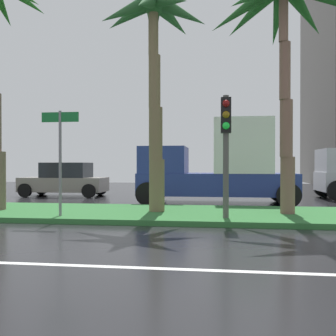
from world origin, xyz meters
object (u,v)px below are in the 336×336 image
(car_in_traffic_second, at_px, (65,180))
(box_truck_lead, at_px, (218,166))
(palm_tree_centre, at_px, (154,32))
(street_name_sign, at_px, (60,148))
(traffic_signal_median_right, at_px, (226,133))
(palm_tree_centre_right, at_px, (284,12))

(car_in_traffic_second, xyz_separation_m, box_truck_lead, (7.84, -2.75, 0.72))
(palm_tree_centre, distance_m, street_name_sign, 4.67)
(palm_tree_centre, relative_size, traffic_signal_median_right, 2.10)
(traffic_signal_median_right, bearing_deg, box_truck_lead, 92.27)
(palm_tree_centre_right, xyz_separation_m, car_in_traffic_second, (-9.75, 7.10, -5.29))
(palm_tree_centre_right, bearing_deg, street_name_sign, -169.18)
(palm_tree_centre_right, bearing_deg, traffic_signal_median_right, -148.73)
(traffic_signal_median_right, xyz_separation_m, box_truck_lead, (-0.21, 5.38, -0.92))
(street_name_sign, xyz_separation_m, box_truck_lead, (4.48, 5.57, -0.53))
(box_truck_lead, bearing_deg, car_in_traffic_second, -19.35)
(car_in_traffic_second, height_order, box_truck_lead, box_truck_lead)
(palm_tree_centre_right, bearing_deg, palm_tree_centre, 177.38)
(palm_tree_centre_right, relative_size, box_truck_lead, 1.14)
(traffic_signal_median_right, relative_size, box_truck_lead, 0.53)
(palm_tree_centre, distance_m, box_truck_lead, 6.26)
(palm_tree_centre, xyz_separation_m, car_in_traffic_second, (-5.85, 6.92, -4.95))
(palm_tree_centre_right, height_order, car_in_traffic_second, palm_tree_centre_right)
(box_truck_lead, bearing_deg, street_name_sign, 51.18)
(palm_tree_centre, height_order, traffic_signal_median_right, palm_tree_centre)
(palm_tree_centre, xyz_separation_m, street_name_sign, (-2.49, -1.40, -3.70))
(street_name_sign, relative_size, box_truck_lead, 0.47)
(box_truck_lead, bearing_deg, traffic_signal_median_right, 92.27)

